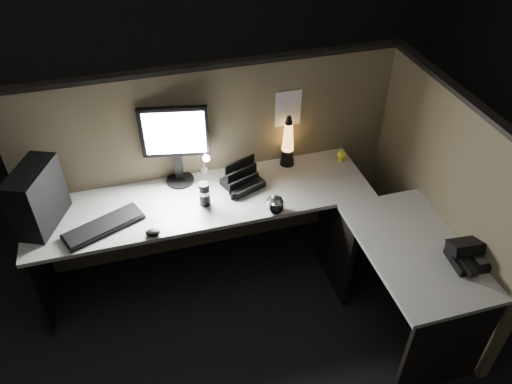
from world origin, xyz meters
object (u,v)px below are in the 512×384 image
object	(u,v)px
keyboard	(104,226)
lava_lamp	(288,145)
monitor	(175,138)
desk_phone	(470,254)
pc_tower	(37,197)

from	to	relation	value
keyboard	lava_lamp	world-z (taller)	lava_lamp
monitor	desk_phone	size ratio (longest dim) A/B	2.23
keyboard	desk_phone	size ratio (longest dim) A/B	1.93
pc_tower	desk_phone	xyz separation A→B (m)	(2.38, -1.01, -0.15)
desk_phone	pc_tower	bearing A→B (deg)	162.06
keyboard	desk_phone	world-z (taller)	desk_phone
pc_tower	monitor	size ratio (longest dim) A/B	0.71
monitor	lava_lamp	bearing A→B (deg)	9.66
lava_lamp	pc_tower	bearing A→B (deg)	-173.67
monitor	pc_tower	bearing A→B (deg)	-156.14
monitor	desk_phone	world-z (taller)	monitor
pc_tower	lava_lamp	world-z (taller)	pc_tower
monitor	keyboard	bearing A→B (deg)	-135.45
monitor	desk_phone	bearing A→B (deg)	-28.16
pc_tower	lava_lamp	bearing A→B (deg)	29.74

